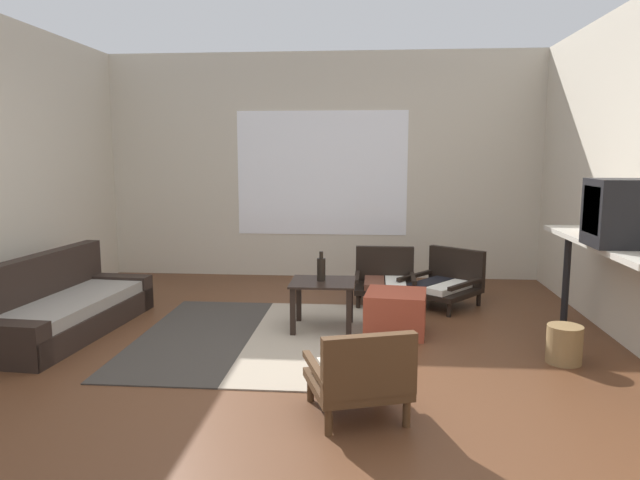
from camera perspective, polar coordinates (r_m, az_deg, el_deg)
The scene contains 14 objects.
ground_plane at distance 4.38m, azimuth -3.13°, elevation -11.73°, with size 7.80×7.80×0.00m, color #56331E.
far_wall_with_window at distance 7.15m, azimuth 0.20°, elevation 7.19°, with size 5.60×0.13×2.70m.
area_rug at distance 4.93m, azimuth -6.73°, elevation -9.38°, with size 1.84×2.16×0.01m.
couch at distance 5.43m, azimuth -23.95°, elevation -6.17°, with size 0.82×1.85×0.66m.
coffee_table at distance 5.03m, azimuth 0.27°, elevation -5.08°, with size 0.55×0.49×0.42m.
armchair_by_window at distance 6.01m, azimuth 6.34°, elevation -3.73°, with size 0.61×0.55×0.55m.
armchair_striped_foreground at distance 3.42m, azimuth 3.94°, elevation -13.06°, with size 0.67×0.68×0.55m.
armchair_corner at distance 5.99m, azimuth 12.14°, elevation -3.99°, with size 0.89×0.89×0.55m.
ottoman_orange at distance 5.01m, azimuth 7.40°, elevation -7.04°, with size 0.49×0.49×0.36m, color #993D28.
console_shelf at distance 4.71m, azimuth 26.38°, elevation -1.22°, with size 0.40×1.84×0.89m.
crt_television at distance 4.42m, azimuth 27.89°, elevation 2.34°, with size 0.49×0.38×0.46m.
clay_vase at distance 4.94m, azimuth 25.38°, elevation 1.84°, with size 0.22×0.22×0.34m.
glass_bottle at distance 5.01m, azimuth 0.12°, elevation -2.82°, with size 0.07×0.07×0.25m.
wicker_basket at distance 4.65m, azimuth 22.76°, elevation -9.38°, with size 0.25×0.25×0.28m, color olive.
Camera 1 is at (0.58, -4.07, 1.51)m, focal length 32.75 mm.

